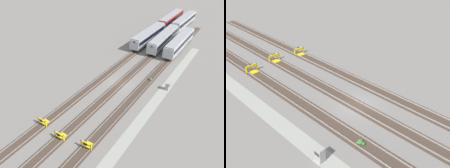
{
  "view_description": "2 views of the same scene",
  "coord_description": "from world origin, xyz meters",
  "views": [
    {
      "loc": [
        -34.21,
        -19.89,
        26.54
      ],
      "look_at": [
        -3.43,
        0.0,
        1.8
      ],
      "focal_mm": 35.0,
      "sensor_mm": 36.0,
      "label": 1
    },
    {
      "loc": [
        17.45,
        -20.87,
        19.39
      ],
      "look_at": [
        -3.43,
        0.0,
        1.8
      ],
      "focal_mm": 42.0,
      "sensor_mm": 36.0,
      "label": 2
    }
  ],
  "objects": [
    {
      "name": "rail_track_middle",
      "position": [
        0.0,
        4.69,
        0.04
      ],
      "size": [
        90.0,
        2.23,
        0.21
      ],
      "color": "#47382D",
      "rests_on": "ground"
    },
    {
      "name": "bumper_stop_nearest_track",
      "position": [
        -17.61,
        -4.68,
        0.51
      ],
      "size": [
        1.37,
        2.01,
        1.22
      ],
      "color": "yellow",
      "rests_on": "ground"
    },
    {
      "name": "rail_track_nearest",
      "position": [
        0.0,
        -4.69,
        0.04
      ],
      "size": [
        90.0,
        2.23,
        0.21
      ],
      "color": "#47382D",
      "rests_on": "ground"
    },
    {
      "name": "bumper_stop_middle_track",
      "position": [
        -17.7,
        4.68,
        0.51
      ],
      "size": [
        1.38,
        2.01,
        1.22
      ],
      "color": "yellow",
      "rests_on": "ground"
    },
    {
      "name": "weed_clump",
      "position": [
        4.79,
        -4.89,
        0.24
      ],
      "size": [
        0.92,
        0.7,
        0.64
      ],
      "color": "#427033",
      "rests_on": "ground"
    },
    {
      "name": "electrical_cabinet",
      "position": [
        3.43,
        -9.34,
        0.8
      ],
      "size": [
        0.9,
        0.73,
        1.6
      ],
      "color": "#9E9E99",
      "rests_on": "ground"
    },
    {
      "name": "bumper_stop_near_inner_track",
      "position": [
        -18.44,
        -0.01,
        0.51
      ],
      "size": [
        1.36,
        2.01,
        1.22
      ],
      "color": "yellow",
      "rests_on": "ground"
    },
    {
      "name": "ground_plane",
      "position": [
        0.0,
        0.0,
        0.0
      ],
      "size": [
        400.0,
        400.0,
        0.0
      ],
      "primitive_type": "plane",
      "color": "gray"
    },
    {
      "name": "rail_track_near_inner",
      "position": [
        0.0,
        0.0,
        0.04
      ],
      "size": [
        90.0,
        2.24,
        0.21
      ],
      "color": "#47382D",
      "rests_on": "ground"
    },
    {
      "name": "service_walkway",
      "position": [
        0.0,
        -8.91,
        0.0
      ],
      "size": [
        54.0,
        2.0,
        0.01
      ],
      "primitive_type": "cube",
      "color": "#9E9E93",
      "rests_on": "ground"
    }
  ]
}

